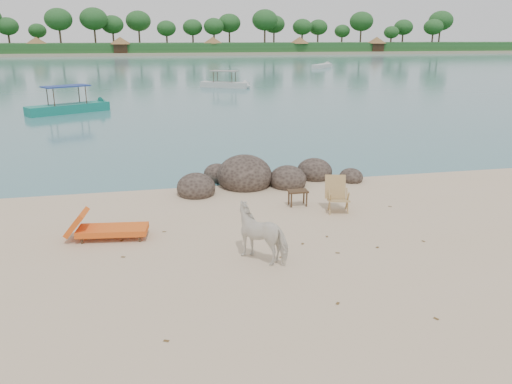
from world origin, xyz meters
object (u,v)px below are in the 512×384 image
(cow, at_px, (263,234))
(boat_near, at_px, (66,90))
(lounge_chair, at_px, (112,227))
(side_table, at_px, (298,199))
(boulders, at_px, (257,178))
(deck_chair, at_px, (339,196))

(cow, relative_size, boat_near, 0.24)
(lounge_chair, bearing_deg, cow, -22.03)
(side_table, height_order, boat_near, boat_near)
(boulders, height_order, lounge_chair, boulders)
(cow, bearing_deg, boulders, -145.95)
(side_table, relative_size, boat_near, 0.10)
(cow, height_order, deck_chair, cow)
(boulders, relative_size, cow, 4.44)
(boulders, height_order, boat_near, boat_near)
(side_table, relative_size, lounge_chair, 0.27)
(side_table, bearing_deg, cow, -118.28)
(cow, distance_m, side_table, 3.81)
(boulders, distance_m, side_table, 2.55)
(cow, relative_size, lounge_chair, 0.68)
(lounge_chair, bearing_deg, boulders, 47.92)
(side_table, xyz_separation_m, boat_near, (-9.42, 21.68, 1.22))
(deck_chair, bearing_deg, lounge_chair, -160.13)
(boat_near, bearing_deg, boulders, -95.23)
(boat_near, bearing_deg, deck_chair, -94.81)
(boulders, distance_m, boat_near, 21.15)
(lounge_chair, distance_m, boat_near, 23.53)
(deck_chair, bearing_deg, side_table, 155.40)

